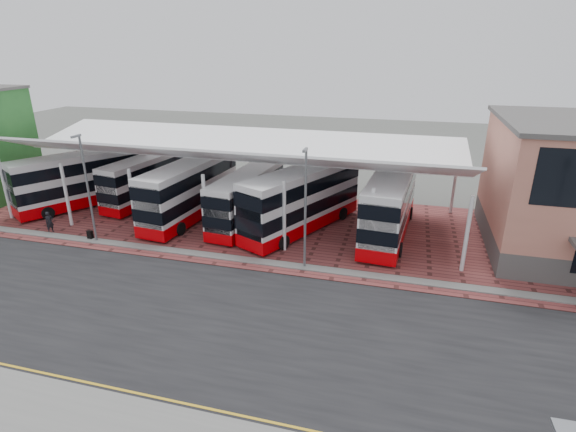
# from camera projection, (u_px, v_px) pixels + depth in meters

# --- Properties ---
(ground) EXTENTS (140.00, 140.00, 0.00)m
(ground) POSITION_uv_depth(u_px,v_px,m) (243.00, 315.00, 24.57)
(ground) COLOR #4D4F4A
(road) EXTENTS (120.00, 14.00, 0.02)m
(road) POSITION_uv_depth(u_px,v_px,m) (236.00, 325.00, 23.66)
(road) COLOR black
(road) RESTS_ON ground
(forecourt) EXTENTS (72.00, 16.00, 0.06)m
(forecourt) POSITION_uv_depth(u_px,v_px,m) (324.00, 229.00, 35.77)
(forecourt) COLOR brown
(forecourt) RESTS_ON ground
(north_kerb) EXTENTS (120.00, 0.80, 0.14)m
(north_kerb) POSITION_uv_depth(u_px,v_px,m) (275.00, 264.00, 30.12)
(north_kerb) COLOR slate
(north_kerb) RESTS_ON ground
(yellow_line_near) EXTENTS (120.00, 0.12, 0.01)m
(yellow_line_near) POSITION_uv_depth(u_px,v_px,m) (182.00, 409.00, 18.26)
(yellow_line_near) COLOR gold
(yellow_line_near) RESTS_ON road
(yellow_line_far) EXTENTS (120.00, 0.12, 0.01)m
(yellow_line_far) POSITION_uv_depth(u_px,v_px,m) (186.00, 404.00, 18.53)
(yellow_line_far) COLOR gold
(yellow_line_far) RESTS_ON road
(canopy) EXTENTS (37.00, 11.63, 7.07)m
(canopy) POSITION_uv_depth(u_px,v_px,m) (231.00, 150.00, 36.47)
(canopy) COLOR silver
(canopy) RESTS_ON ground
(lamp_west) EXTENTS (0.16, 0.90, 8.07)m
(lamp_west) POSITION_uv_depth(u_px,v_px,m) (87.00, 186.00, 32.05)
(lamp_west) COLOR slate
(lamp_west) RESTS_ON ground
(lamp_east) EXTENTS (0.16, 0.90, 8.07)m
(lamp_east) POSITION_uv_depth(u_px,v_px,m) (305.00, 206.00, 28.15)
(lamp_east) COLOR slate
(lamp_east) RESTS_ON ground
(bus_0) EXTENTS (8.21, 11.30, 4.77)m
(bus_0) POSITION_uv_depth(u_px,v_px,m) (82.00, 180.00, 40.22)
(bus_0) COLOR silver
(bus_0) RESTS_ON forecourt
(bus_1) EXTENTS (3.76, 10.42, 4.20)m
(bus_1) POSITION_uv_depth(u_px,v_px,m) (147.00, 179.00, 41.35)
(bus_1) COLOR silver
(bus_1) RESTS_ON forecourt
(bus_2) EXTENTS (3.85, 11.72, 4.74)m
(bus_2) POSITION_uv_depth(u_px,v_px,m) (190.00, 191.00, 37.40)
(bus_2) COLOR silver
(bus_2) RESTS_ON forecourt
(bus_3) EXTENTS (3.32, 10.38, 4.21)m
(bus_3) POSITION_uv_depth(u_px,v_px,m) (247.00, 198.00, 36.35)
(bus_3) COLOR silver
(bus_3) RESTS_ON forecourt
(bus_4) EXTENTS (7.50, 11.91, 4.89)m
(bus_4) POSITION_uv_depth(u_px,v_px,m) (302.00, 200.00, 34.88)
(bus_4) COLOR silver
(bus_4) RESTS_ON forecourt
(bus_5) EXTENTS (3.64, 11.94, 4.85)m
(bus_5) POSITION_uv_depth(u_px,v_px,m) (390.00, 205.00, 33.97)
(bus_5) COLOR silver
(bus_5) RESTS_ON forecourt
(pedestrian) EXTENTS (0.57, 0.71, 1.71)m
(pedestrian) POSITION_uv_depth(u_px,v_px,m) (50.00, 222.00, 34.84)
(pedestrian) COLOR black
(pedestrian) RESTS_ON forecourt
(suitcase) EXTENTS (0.39, 0.28, 0.67)m
(suitcase) POSITION_uv_depth(u_px,v_px,m) (90.00, 235.00, 33.81)
(suitcase) COLOR black
(suitcase) RESTS_ON forecourt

